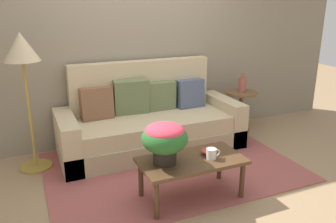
# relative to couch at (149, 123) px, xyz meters

# --- Properties ---
(ground_plane) EXTENTS (14.00, 14.00, 0.00)m
(ground_plane) POSITION_rel_couch_xyz_m (0.03, -0.78, -0.34)
(ground_plane) COLOR #997A56
(wall_back) EXTENTS (6.40, 0.12, 2.94)m
(wall_back) POSITION_rel_couch_xyz_m (0.03, 0.47, 1.13)
(wall_back) COLOR gray
(wall_back) RESTS_ON ground
(area_rug) EXTENTS (2.79, 1.94, 0.01)m
(area_rug) POSITION_rel_couch_xyz_m (0.03, -0.62, -0.33)
(area_rug) COLOR #994C47
(area_rug) RESTS_ON ground
(couch) EXTENTS (2.30, 0.90, 1.10)m
(couch) POSITION_rel_couch_xyz_m (0.00, 0.00, 0.00)
(couch) COLOR tan
(couch) RESTS_ON ground
(coffee_table) EXTENTS (1.00, 0.52, 0.41)m
(coffee_table) POSITION_rel_couch_xyz_m (-0.05, -1.29, 0.02)
(coffee_table) COLOR #442D1B
(coffee_table) RESTS_ON ground
(side_table) EXTENTS (0.46, 0.46, 0.59)m
(side_table) POSITION_rel_couch_xyz_m (1.45, 0.07, 0.07)
(side_table) COLOR brown
(side_table) RESTS_ON ground
(floor_lamp) EXTENTS (0.37, 0.37, 1.54)m
(floor_lamp) POSITION_rel_couch_xyz_m (-1.41, -0.02, 0.92)
(floor_lamp) COLOR olive
(floor_lamp) RESTS_ON ground
(potted_plant) EXTENTS (0.42, 0.42, 0.39)m
(potted_plant) POSITION_rel_couch_xyz_m (-0.32, -1.26, 0.32)
(potted_plant) COLOR black
(potted_plant) RESTS_ON coffee_table
(coffee_mug) EXTENTS (0.14, 0.09, 0.10)m
(coffee_mug) POSITION_rel_couch_xyz_m (0.12, -1.36, 0.12)
(coffee_mug) COLOR white
(coffee_mug) RESTS_ON coffee_table
(snack_bowl) EXTENTS (0.12, 0.12, 0.06)m
(snack_bowl) POSITION_rel_couch_xyz_m (0.13, -1.26, 0.11)
(snack_bowl) COLOR #B2382D
(snack_bowl) RESTS_ON coffee_table
(table_vase) EXTENTS (0.12, 0.12, 0.27)m
(table_vase) POSITION_rel_couch_xyz_m (1.46, 0.07, 0.36)
(table_vase) COLOR #934C42
(table_vase) RESTS_ON side_table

